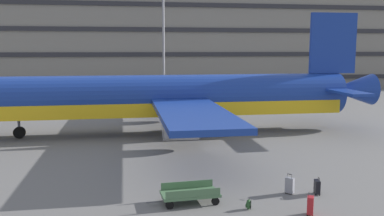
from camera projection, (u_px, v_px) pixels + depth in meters
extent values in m
plane|color=slate|center=(197.00, 133.00, 35.01)|extent=(600.00, 600.00, 0.00)
cube|color=gray|center=(154.00, 43.00, 77.39)|extent=(158.90, 18.74, 15.96)
cube|color=#2D2D33|center=(159.00, 79.00, 68.99)|extent=(157.31, 0.24, 0.70)
cube|color=#2D2D33|center=(159.00, 54.00, 68.43)|extent=(157.31, 0.24, 0.70)
cube|color=#2D2D33|center=(158.00, 29.00, 67.87)|extent=(157.31, 0.24, 0.70)
cube|color=#2D2D33|center=(158.00, 4.00, 67.30)|extent=(157.31, 0.24, 0.70)
cylinder|color=navy|center=(165.00, 96.00, 34.31)|extent=(30.18, 3.59, 3.42)
cube|color=yellow|center=(165.00, 107.00, 34.45)|extent=(28.97, 3.51, 1.09)
cone|color=navy|center=(350.00, 90.00, 36.85)|extent=(4.12, 2.76, 2.74)
cube|color=navy|center=(333.00, 43.00, 36.00)|extent=(4.10, 0.38, 5.13)
cube|color=navy|center=(346.00, 92.00, 33.31)|extent=(1.83, 5.14, 0.20)
cube|color=navy|center=(310.00, 85.00, 39.66)|extent=(1.83, 5.14, 0.20)
cube|color=navy|center=(193.00, 114.00, 26.65)|extent=(4.47, 12.69, 0.36)
cube|color=navy|center=(167.00, 89.00, 42.37)|extent=(4.47, 12.69, 0.36)
cylinder|color=#9E9EA3|center=(181.00, 127.00, 28.97)|extent=(2.46, 1.89, 1.88)
cylinder|color=#9E9EA3|center=(165.00, 105.00, 40.23)|extent=(2.46, 1.89, 1.88)
cylinder|color=black|center=(19.00, 132.00, 32.88)|extent=(0.90, 0.36, 0.90)
cylinder|color=slate|center=(19.00, 124.00, 32.78)|extent=(0.20, 0.20, 1.42)
cylinder|color=black|center=(182.00, 131.00, 33.46)|extent=(0.90, 0.36, 0.90)
cylinder|color=slate|center=(182.00, 122.00, 33.36)|extent=(0.20, 0.20, 1.42)
cylinder|color=black|center=(178.00, 124.00, 36.30)|extent=(0.90, 0.36, 0.90)
cylinder|color=slate|center=(178.00, 116.00, 36.20)|extent=(0.20, 0.20, 1.42)
cylinder|color=gray|center=(163.00, 8.00, 62.70)|extent=(0.36, 0.36, 25.93)
cube|color=#B21E23|center=(310.00, 205.00, 17.71)|extent=(0.41, 0.46, 0.75)
cylinder|color=#333338|center=(309.00, 194.00, 17.77)|extent=(0.02, 0.02, 0.15)
cylinder|color=#333338|center=(309.00, 196.00, 17.57)|extent=(0.02, 0.02, 0.15)
cube|color=black|center=(309.00, 193.00, 17.66)|extent=(0.12, 0.20, 0.02)
cylinder|color=black|center=(313.00, 213.00, 17.88)|extent=(0.05, 0.04, 0.05)
cylinder|color=black|center=(312.00, 216.00, 17.59)|extent=(0.05, 0.04, 0.05)
cylinder|color=black|center=(308.00, 213.00, 17.95)|extent=(0.05, 0.04, 0.05)
cylinder|color=black|center=(307.00, 215.00, 17.66)|extent=(0.05, 0.04, 0.05)
cube|color=gray|center=(290.00, 185.00, 20.28)|extent=(0.44, 0.46, 0.75)
cylinder|color=#333338|center=(287.00, 176.00, 20.23)|extent=(0.02, 0.02, 0.20)
cylinder|color=#333338|center=(292.00, 177.00, 20.09)|extent=(0.02, 0.02, 0.20)
cube|color=black|center=(289.00, 174.00, 20.15)|extent=(0.17, 0.18, 0.02)
cylinder|color=black|center=(287.00, 192.00, 20.51)|extent=(0.05, 0.05, 0.05)
cylinder|color=black|center=(293.00, 193.00, 20.31)|extent=(0.05, 0.05, 0.05)
cylinder|color=black|center=(286.00, 193.00, 20.37)|extent=(0.05, 0.05, 0.05)
cylinder|color=black|center=(292.00, 194.00, 20.17)|extent=(0.05, 0.05, 0.05)
cube|color=black|center=(317.00, 187.00, 20.23)|extent=(0.32, 0.51, 0.64)
cylinder|color=#333338|center=(319.00, 180.00, 20.04)|extent=(0.02, 0.02, 0.11)
cylinder|color=#333338|center=(318.00, 178.00, 20.30)|extent=(0.02, 0.02, 0.11)
cube|color=black|center=(319.00, 178.00, 20.17)|extent=(0.08, 0.26, 0.02)
cylinder|color=black|center=(316.00, 195.00, 20.10)|extent=(0.05, 0.03, 0.05)
cylinder|color=black|center=(314.00, 192.00, 20.47)|extent=(0.05, 0.03, 0.05)
cylinder|color=black|center=(320.00, 195.00, 20.09)|extent=(0.05, 0.03, 0.05)
cylinder|color=black|center=(318.00, 192.00, 20.46)|extent=(0.05, 0.03, 0.05)
ellipsoid|color=#264C26|center=(249.00, 204.00, 18.36)|extent=(0.31, 0.36, 0.45)
ellipsoid|color=#264C26|center=(246.00, 206.00, 18.39)|extent=(0.17, 0.23, 0.20)
torus|color=black|center=(249.00, 199.00, 18.32)|extent=(0.05, 0.08, 0.08)
cube|color=black|center=(250.00, 205.00, 18.25)|extent=(0.04, 0.04, 0.38)
cube|color=black|center=(251.00, 204.00, 18.41)|extent=(0.04, 0.04, 0.38)
cube|color=#4C724C|center=(190.00, 194.00, 19.10)|extent=(2.68, 1.47, 0.12)
cylinder|color=#4C4C51|center=(154.00, 202.00, 18.76)|extent=(0.70, 0.10, 0.05)
cube|color=#4C724C|center=(193.00, 194.00, 18.48)|extent=(2.47, 0.21, 0.40)
cube|color=#4C724C|center=(187.00, 185.00, 19.67)|extent=(2.47, 0.21, 0.40)
cylinder|color=black|center=(170.00, 205.00, 18.37)|extent=(0.37, 0.12, 0.36)
cylinder|color=black|center=(165.00, 197.00, 19.43)|extent=(0.37, 0.12, 0.36)
cylinder|color=black|center=(215.00, 201.00, 18.84)|extent=(0.37, 0.12, 0.36)
cylinder|color=black|center=(209.00, 193.00, 19.91)|extent=(0.37, 0.12, 0.36)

